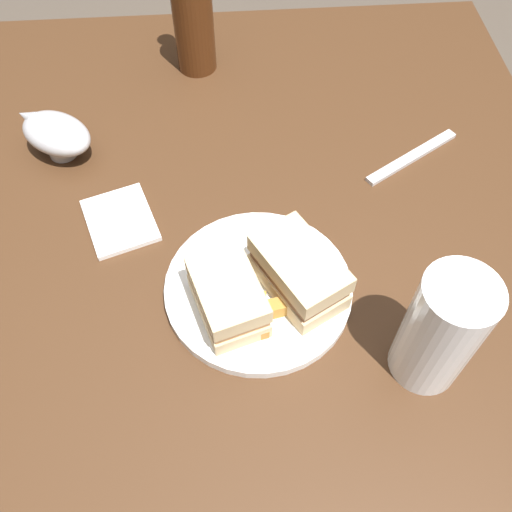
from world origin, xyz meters
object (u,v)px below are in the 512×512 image
plate (258,288)px  cider_bottle (193,17)px  sandwich_half_left (228,297)px  pint_glass (438,335)px  napkin (120,220)px  gravy_boat (56,133)px  sandwich_half_right (299,272)px  fork (412,157)px

plate → cider_bottle: cider_bottle is taller
sandwich_half_left → pint_glass: (-0.08, -0.23, 0.03)m
pint_glass → cider_bottle: bearing=23.7°
pint_glass → napkin: bearing=56.9°
sandwich_half_left → napkin: size_ratio=1.14×
gravy_boat → napkin: size_ratio=1.26×
sandwich_half_left → napkin: 0.22m
sandwich_half_right → napkin: (0.14, 0.24, -0.04)m
napkin → plate: bearing=-124.8°
sandwich_half_left → sandwich_half_right: sandwich_half_right is taller
napkin → gravy_boat: bearing=34.0°
sandwich_half_left → pint_glass: bearing=-110.0°
cider_bottle → fork: size_ratio=1.38×
plate → sandwich_half_left: sandwich_half_left is taller
pint_glass → fork: size_ratio=0.94×
plate → fork: bearing=-49.2°
sandwich_half_right → fork: bearing=-42.3°
sandwich_half_right → pint_glass: (-0.11, -0.14, 0.03)m
sandwich_half_right → gravy_boat: size_ratio=1.04×
sandwich_half_left → cider_bottle: (0.51, 0.03, 0.05)m
plate → pint_glass: pint_glass is taller
gravy_boat → fork: (-0.05, -0.54, -0.04)m
plate → cider_bottle: size_ratio=0.98×
napkin → sandwich_half_right: bearing=-119.6°
sandwich_half_left → cider_bottle: bearing=3.6°
sandwich_half_left → fork: sandwich_half_left is taller
plate → sandwich_half_left: 0.06m
gravy_boat → fork: bearing=-95.6°
napkin → fork: 0.46m
gravy_boat → napkin: 0.18m
pint_glass → napkin: (0.25, 0.38, -0.07)m
sandwich_half_right → napkin: 0.28m
gravy_boat → cider_bottle: (0.20, -0.21, 0.06)m
pint_glass → gravy_boat: pint_glass is taller
sandwich_half_right → sandwich_half_left: bearing=107.3°
plate → napkin: plate is taller
gravy_boat → cider_bottle: cider_bottle is taller
sandwich_half_left → pint_glass: 0.25m
sandwich_half_right → napkin: size_ratio=1.31×
pint_glass → napkin: size_ratio=1.54×
plate → sandwich_half_left: (-0.03, 0.04, 0.04)m
cider_bottle → fork: 0.43m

